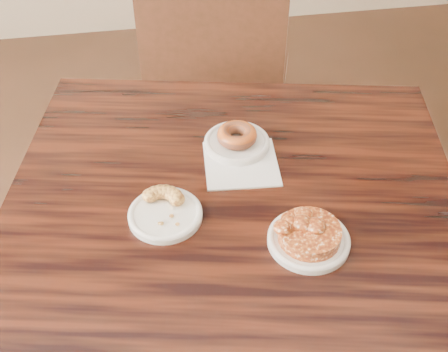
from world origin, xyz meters
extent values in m
cube|color=black|center=(0.02, 0.29, 0.38)|extent=(1.07, 1.07, 0.75)
cube|color=white|center=(0.06, 0.43, 0.75)|extent=(0.16, 0.16, 0.00)
cylinder|color=silver|center=(0.06, 0.49, 0.76)|extent=(0.14, 0.14, 0.01)
cylinder|color=white|center=(-0.11, 0.30, 0.76)|extent=(0.14, 0.14, 0.01)
cylinder|color=white|center=(0.14, 0.19, 0.76)|extent=(0.15, 0.15, 0.01)
torus|color=#8B3C14|center=(0.06, 0.49, 0.78)|extent=(0.09, 0.09, 0.03)
camera|label=1|loc=(-0.12, -0.44, 1.54)|focal=45.00mm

